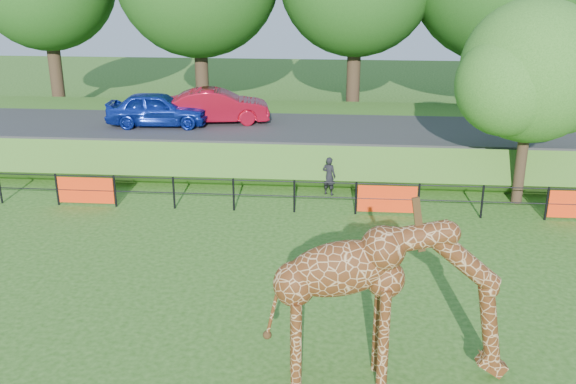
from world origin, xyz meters
name	(u,v)px	position (x,y,z in m)	size (l,w,h in m)	color
ground	(265,348)	(0.00, 0.00, 0.00)	(90.00, 90.00, 0.00)	#275415
giraffe	(390,303)	(2.48, -0.83, 1.67)	(4.68, 0.86, 3.34)	#542A11
perimeter_fence	(294,196)	(0.00, 8.00, 0.55)	(28.07, 0.10, 1.10)	black
embankment	(308,136)	(0.00, 15.50, 0.65)	(40.00, 9.00, 1.30)	#275415
road	(306,128)	(0.00, 14.00, 1.36)	(40.00, 5.00, 0.12)	#2A2A2C
car_blue	(158,109)	(-6.04, 13.70, 2.12)	(1.66, 4.13, 1.41)	#1633B4
car_red	(217,106)	(-3.72, 14.44, 2.13)	(1.50, 4.29, 1.41)	#A40B20
visitor	(329,176)	(1.08, 9.83, 0.69)	(0.50, 0.33, 1.38)	black
tree_east	(535,77)	(7.60, 9.63, 4.28)	(5.40, 4.71, 6.76)	black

